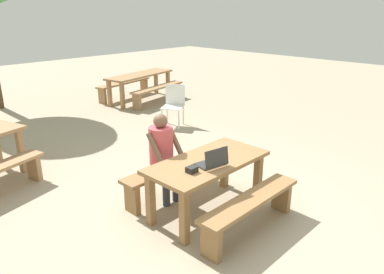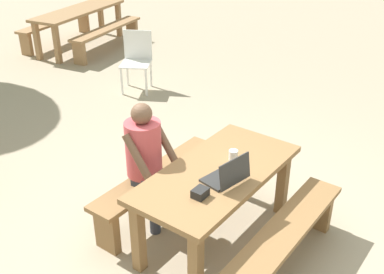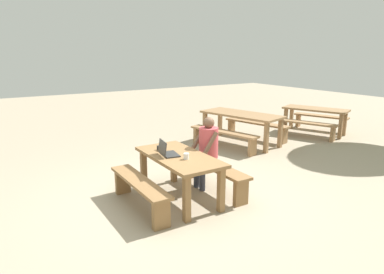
{
  "view_description": "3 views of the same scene",
  "coord_description": "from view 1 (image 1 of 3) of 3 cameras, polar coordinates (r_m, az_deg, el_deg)",
  "views": [
    {
      "loc": [
        -3.18,
        -2.79,
        2.53
      ],
      "look_at": [
        -0.02,
        0.25,
        0.97
      ],
      "focal_mm": 34.55,
      "sensor_mm": 36.0,
      "label": 1
    },
    {
      "loc": [
        -2.81,
        -1.82,
        2.83
      ],
      "look_at": [
        -0.02,
        0.25,
        0.97
      ],
      "focal_mm": 43.78,
      "sensor_mm": 36.0,
      "label": 2
    },
    {
      "loc": [
        4.37,
        -2.5,
        2.27
      ],
      "look_at": [
        -0.02,
        0.25,
        0.97
      ],
      "focal_mm": 32.04,
      "sensor_mm": 36.0,
      "label": 3
    }
  ],
  "objects": [
    {
      "name": "small_pouch",
      "position": [
        4.26,
        -0.03,
        -5.04
      ],
      "size": [
        0.12,
        0.1,
        0.07
      ],
      "color": "black",
      "rests_on": "picnic_table_front"
    },
    {
      "name": "bench_rear_south",
      "position": [
        10.22,
        -5.27,
        7.15
      ],
      "size": [
        1.98,
        0.67,
        0.46
      ],
      "rotation": [
        0.0,
        0.0,
        0.19
      ],
      "color": "#9E754C",
      "rests_on": "ground"
    },
    {
      "name": "ground_plane",
      "position": [
        4.93,
        2.34,
        -11.33
      ],
      "size": [
        30.0,
        30.0,
        0.0
      ],
      "primitive_type": "plane",
      "color": "tan"
    },
    {
      "name": "coffee_mug",
      "position": [
        4.74,
        4.41,
        -2.32
      ],
      "size": [
        0.08,
        0.08,
        0.09
      ],
      "color": "white",
      "rests_on": "picnic_table_front"
    },
    {
      "name": "bench_far",
      "position": [
        5.19,
        -3.18,
        -5.53
      ],
      "size": [
        1.58,
        0.3,
        0.45
      ],
      "color": "olive",
      "rests_on": "ground"
    },
    {
      "name": "picnic_table_rear",
      "position": [
        10.55,
        -8.01,
        9.01
      ],
      "size": [
        2.26,
        1.06,
        0.75
      ],
      "rotation": [
        0.0,
        0.0,
        0.19
      ],
      "color": "#9E754C",
      "rests_on": "ground"
    },
    {
      "name": "picnic_table_front",
      "position": [
        4.65,
        2.44,
        -4.93
      ],
      "size": [
        1.6,
        0.78,
        0.72
      ],
      "color": "olive",
      "rests_on": "ground"
    },
    {
      "name": "laptop",
      "position": [
        4.42,
        3.22,
        -3.78
      ],
      "size": [
        0.38,
        0.31,
        0.24
      ],
      "rotation": [
        0.0,
        0.0,
        2.97
      ],
      "color": "#2D2D2D",
      "rests_on": "picnic_table_front"
    },
    {
      "name": "person_seated",
      "position": [
        4.91,
        -4.5,
        -2.16
      ],
      "size": [
        0.43,
        0.42,
        1.22
      ],
      "color": "#333847",
      "rests_on": "ground"
    },
    {
      "name": "plastic_chair",
      "position": [
        8.2,
        -2.85,
        5.07
      ],
      "size": [
        0.6,
        0.6,
        0.9
      ],
      "rotation": [
        0.0,
        0.0,
        5.24
      ],
      "color": "white",
      "rests_on": "ground"
    },
    {
      "name": "bench_rear_north",
      "position": [
        11.02,
        -10.42,
        7.82
      ],
      "size": [
        1.98,
        0.67,
        0.46
      ],
      "rotation": [
        0.0,
        0.0,
        0.19
      ],
      "color": "#9E754C",
      "rests_on": "ground"
    },
    {
      "name": "bench_near",
      "position": [
        4.41,
        9.04,
        -10.62
      ],
      "size": [
        1.58,
        0.3,
        0.45
      ],
      "color": "olive",
      "rests_on": "ground"
    }
  ]
}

